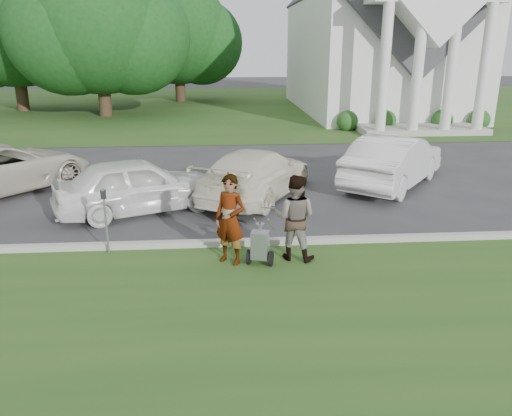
{
  "coord_description": "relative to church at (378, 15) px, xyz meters",
  "views": [
    {
      "loc": [
        -1.04,
        -9.56,
        4.19
      ],
      "look_at": [
        -0.34,
        0.0,
        1.05
      ],
      "focal_mm": 35.0,
      "sensor_mm": 36.0,
      "label": 1
    }
  ],
  "objects": [
    {
      "name": "person_right",
      "position": [
        -8.58,
        -23.31,
        -5.06
      ],
      "size": [
        1.04,
        0.94,
        1.76
      ],
      "primitive_type": "imported",
      "rotation": [
        0.0,
        0.0,
        2.76
      ],
      "color": "#999999",
      "rests_on": "ground"
    },
    {
      "name": "grass_strip",
      "position": [
        -9.0,
        -26.11,
        -5.93
      ],
      "size": [
        80.0,
        7.0,
        0.01
      ],
      "primitive_type": "cube",
      "color": "#254D1A",
      "rests_on": "ground"
    },
    {
      "name": "tree_back",
      "position": [
        -13.01,
        6.87,
        -1.21
      ],
      "size": [
        9.61,
        7.6,
        8.89
      ],
      "color": "#332316",
      "rests_on": "ground"
    },
    {
      "name": "striping_cart",
      "position": [
        -9.29,
        -23.56,
        -5.53
      ],
      "size": [
        0.68,
        1.09,
        0.94
      ],
      "rotation": [
        0.0,
        0.0,
        -0.28
      ],
      "color": "black",
      "rests_on": "ground"
    },
    {
      "name": "church_lawn",
      "position": [
        -9.0,
        3.89,
        -5.93
      ],
      "size": [
        80.0,
        30.0,
        0.01
      ],
      "primitive_type": "cube",
      "color": "#254D1A",
      "rests_on": "ground"
    },
    {
      "name": "car_b",
      "position": [
        -12.19,
        -20.02,
        -5.21
      ],
      "size": [
        4.59,
        3.23,
        1.45
      ],
      "primitive_type": "imported",
      "rotation": [
        0.0,
        0.0,
        1.97
      ],
      "color": "white",
      "rests_on": "ground"
    },
    {
      "name": "tree_left",
      "position": [
        -17.01,
        -1.13,
        -0.83
      ],
      "size": [
        10.63,
        8.4,
        9.71
      ],
      "color": "#332316",
      "rests_on": "ground"
    },
    {
      "name": "ground",
      "position": [
        -9.0,
        -23.11,
        -5.94
      ],
      "size": [
        120.0,
        120.0,
        0.0
      ],
      "primitive_type": "plane",
      "color": "#333335",
      "rests_on": "ground"
    },
    {
      "name": "church",
      "position": [
        0.0,
        0.0,
        0.0
      ],
      "size": [
        9.19,
        19.0,
        24.1
      ],
      "color": "white",
      "rests_on": "ground"
    },
    {
      "name": "person_left",
      "position": [
        -9.88,
        -23.42,
        -5.03
      ],
      "size": [
        0.79,
        0.73,
        1.81
      ],
      "primitive_type": "imported",
      "rotation": [
        0.0,
        0.0,
        -0.59
      ],
      "color": "#999999",
      "rests_on": "ground"
    },
    {
      "name": "parking_meter_near",
      "position": [
        -12.43,
        -22.78,
        -5.05
      ],
      "size": [
        0.1,
        0.09,
        1.41
      ],
      "color": "gray",
      "rests_on": "ground"
    },
    {
      "name": "curb",
      "position": [
        -9.0,
        -22.56,
        -5.86
      ],
      "size": [
        80.0,
        0.18,
        0.15
      ],
      "primitive_type": "cube",
      "color": "#9E9E93",
      "rests_on": "ground"
    },
    {
      "name": "tree_far",
      "position": [
        -23.01,
        1.87,
        -0.25
      ],
      "size": [
        11.64,
        9.2,
        10.73
      ],
      "color": "#332316",
      "rests_on": "ground"
    },
    {
      "name": "car_c",
      "position": [
        -9.04,
        -18.93,
        -5.24
      ],
      "size": [
        3.96,
        5.16,
        1.39
      ],
      "primitive_type": "imported",
      "rotation": [
        0.0,
        0.0,
        2.66
      ],
      "color": "#F0EACC",
      "rests_on": "ground"
    },
    {
      "name": "car_d",
      "position": [
        -4.72,
        -17.99,
        -5.15
      ],
      "size": [
        4.28,
        4.81,
        1.58
      ],
      "primitive_type": "imported",
      "rotation": [
        0.0,
        0.0,
        2.48
      ],
      "color": "silver",
      "rests_on": "ground"
    },
    {
      "name": "car_a",
      "position": [
        -16.53,
        -17.81,
        -5.21
      ],
      "size": [
        5.23,
        5.62,
        1.47
      ],
      "primitive_type": "imported",
      "rotation": [
        0.0,
        0.0,
        2.45
      ],
      "color": "beige",
      "rests_on": "ground"
    }
  ]
}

